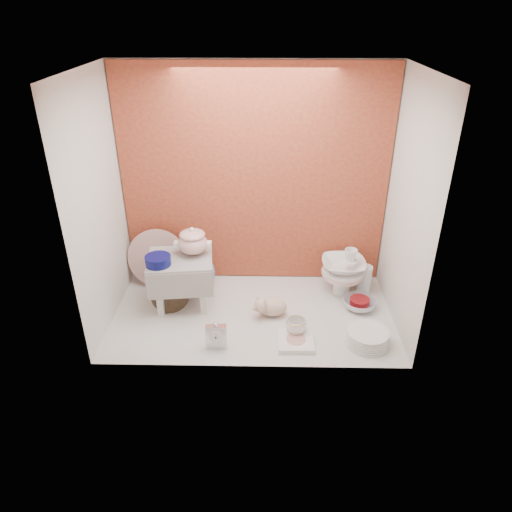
{
  "coord_description": "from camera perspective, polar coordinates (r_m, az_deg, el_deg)",
  "views": [
    {
      "loc": [
        0.07,
        -2.53,
        1.81
      ],
      "look_at": [
        0.02,
        0.02,
        0.42
      ],
      "focal_mm": 33.17,
      "sensor_mm": 36.0,
      "label": 1
    }
  ],
  "objects": [
    {
      "name": "soup_tureen",
      "position": [
        3.05,
        -7.65,
        1.83
      ],
      "size": [
        0.26,
        0.26,
        0.19
      ],
      "primitive_type": null,
      "rotation": [
        0.0,
        0.0,
        0.15
      ],
      "color": "white",
      "rests_on": "step_stool"
    },
    {
      "name": "cobalt_bowl",
      "position": [
        2.99,
        -11.73,
        -0.53
      ],
      "size": [
        0.2,
        0.2,
        0.06
      ],
      "primitive_type": "cylinder",
      "rotation": [
        0.0,
        0.0,
        0.28
      ],
      "color": "#0A0E50",
      "rests_on": "step_stool"
    },
    {
      "name": "dinner_plate_stack",
      "position": [
        2.92,
        13.29,
        -9.52
      ],
      "size": [
        0.33,
        0.33,
        0.09
      ],
      "primitive_type": "cylinder",
      "rotation": [
        0.0,
        0.0,
        0.32
      ],
      "color": "white",
      "rests_on": "ground"
    },
    {
      "name": "mantel_clock",
      "position": [
        2.79,
        -4.82,
        -9.51
      ],
      "size": [
        0.12,
        0.04,
        0.18
      ],
      "primitive_type": "cube",
      "rotation": [
        0.0,
        0.0,
        0.02
      ],
      "color": "silver",
      "rests_on": "ground"
    },
    {
      "name": "lacquer_tray",
      "position": [
        3.11,
        -10.31,
        -4.69
      ],
      "size": [
        0.25,
        0.11,
        0.25
      ],
      "primitive_type": null,
      "rotation": [
        0.0,
        0.0,
        0.22
      ],
      "color": "black",
      "rests_on": "ground"
    },
    {
      "name": "floral_platter",
      "position": [
        3.38,
        -11.8,
        -0.3
      ],
      "size": [
        0.43,
        0.13,
        0.42
      ],
      "primitive_type": null,
      "rotation": [
        0.0,
        0.0,
        -0.05
      ],
      "color": "silver",
      "rests_on": "ground"
    },
    {
      "name": "niche_shell",
      "position": [
        2.85,
        -0.34,
        10.62
      ],
      "size": [
        1.86,
        1.03,
        1.53
      ],
      "color": "#A65129",
      "rests_on": "ground"
    },
    {
      "name": "clear_glass_vase",
      "position": [
        3.36,
        12.9,
        -2.77
      ],
      "size": [
        0.12,
        0.12,
        0.2
      ],
      "primitive_type": "cylinder",
      "rotation": [
        0.0,
        0.0,
        -0.21
      ],
      "color": "silver",
      "rests_on": "ground"
    },
    {
      "name": "plush_pig",
      "position": [
        3.06,
        2.04,
        -6.08
      ],
      "size": [
        0.24,
        0.17,
        0.14
      ],
      "primitive_type": "ellipsoid",
      "rotation": [
        0.0,
        0.0,
        0.04
      ],
      "color": "#CAA58E",
      "rests_on": "ground"
    },
    {
      "name": "blue_white_vase",
      "position": [
        3.36,
        -7.26,
        -1.39
      ],
      "size": [
        0.36,
        0.36,
        0.28
      ],
      "primitive_type": "imported",
      "rotation": [
        0.0,
        0.0,
        -0.43
      ],
      "color": "silver",
      "rests_on": "ground"
    },
    {
      "name": "crystal_bowl",
      "position": [
        3.22,
        12.36,
        -5.66
      ],
      "size": [
        0.22,
        0.22,
        0.07
      ],
      "primitive_type": "imported",
      "rotation": [
        0.0,
        0.0,
        0.02
      ],
      "color": "silver",
      "rests_on": "ground"
    },
    {
      "name": "step_stool",
      "position": [
        3.15,
        -8.93,
        -3.03
      ],
      "size": [
        0.45,
        0.4,
        0.35
      ],
      "primitive_type": null,
      "rotation": [
        0.0,
        0.0,
        0.11
      ],
      "color": "silver",
      "rests_on": "ground"
    },
    {
      "name": "lattice_dish",
      "position": [
        2.87,
        4.82,
        -10.19
      ],
      "size": [
        0.21,
        0.21,
        0.03
      ],
      "primitive_type": "cube",
      "rotation": [
        0.0,
        0.0,
        0.0
      ],
      "color": "white",
      "rests_on": "ground"
    },
    {
      "name": "porcelain_tower",
      "position": [
        3.3,
        10.44,
        -1.75
      ],
      "size": [
        0.31,
        0.31,
        0.34
      ],
      "primitive_type": null,
      "rotation": [
        0.0,
        0.0,
        -0.04
      ],
      "color": "white",
      "rests_on": "ground"
    },
    {
      "name": "teacup_saucer",
      "position": [
        2.94,
        4.82,
        -9.28
      ],
      "size": [
        0.21,
        0.21,
        0.01
      ],
      "primitive_type": "cylinder",
      "rotation": [
        0.0,
        0.0,
        0.28
      ],
      "color": "white",
      "rests_on": "ground"
    },
    {
      "name": "ground",
      "position": [
        3.11,
        -0.38,
        -7.0
      ],
      "size": [
        1.8,
        1.8,
        0.0
      ],
      "primitive_type": "plane",
      "color": "silver",
      "rests_on": "ground"
    },
    {
      "name": "gold_rim_teacup",
      "position": [
        2.91,
        4.86,
        -8.43
      ],
      "size": [
        0.15,
        0.15,
        0.1
      ],
      "primitive_type": "imported",
      "rotation": [
        0.0,
        0.0,
        0.26
      ],
      "color": "white",
      "rests_on": "teacup_saucer"
    }
  ]
}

